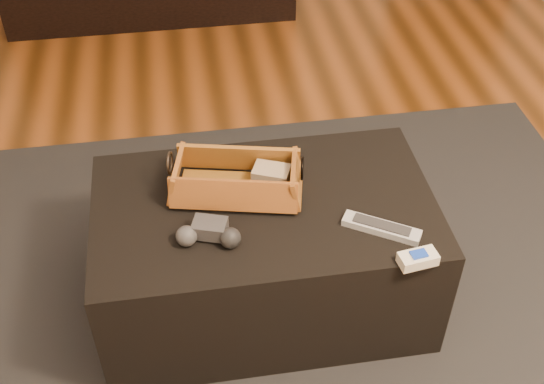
{
  "coord_description": "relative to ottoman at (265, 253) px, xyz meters",
  "views": [
    {
      "loc": [
        -0.43,
        -1.06,
        1.77
      ],
      "look_at": [
        -0.2,
        0.36,
        0.49
      ],
      "focal_mm": 45.0,
      "sensor_mm": 36.0,
      "label": 1
    }
  ],
  "objects": [
    {
      "name": "ottoman",
      "position": [
        0.0,
        0.0,
        0.0
      ],
      "size": [
        1.0,
        0.6,
        0.42
      ],
      "primitive_type": "cube",
      "color": "black",
      "rests_on": "area_rug"
    },
    {
      "name": "cream_gadget",
      "position": [
        0.37,
        -0.29,
        0.23
      ],
      "size": [
        0.11,
        0.07,
        0.04
      ],
      "color": "beige",
      "rests_on": "ottoman"
    },
    {
      "name": "cloth_bundle",
      "position": [
        0.03,
        0.07,
        0.25
      ],
      "size": [
        0.13,
        0.11,
        0.06
      ],
      "primitive_type": "cube",
      "rotation": [
        0.0,
        0.0,
        -0.4
      ],
      "color": "tan",
      "rests_on": "wicker_basket"
    },
    {
      "name": "tv_remote",
      "position": [
        -0.09,
        0.05,
        0.23
      ],
      "size": [
        0.21,
        0.07,
        0.02
      ],
      "primitive_type": "cube",
      "rotation": [
        0.0,
        0.0,
        -0.12
      ],
      "color": "black",
      "rests_on": "wicker_basket"
    },
    {
      "name": "silver_remote",
      "position": [
        0.31,
        -0.16,
        0.22
      ],
      "size": [
        0.21,
        0.16,
        0.03
      ],
      "color": "silver",
      "rests_on": "ottoman"
    },
    {
      "name": "wicker_basket",
      "position": [
        -0.07,
        0.06,
        0.26
      ],
      "size": [
        0.42,
        0.28,
        0.13
      ],
      "color": "#906220",
      "rests_on": "ottoman"
    },
    {
      "name": "game_controller",
      "position": [
        -0.17,
        -0.13,
        0.24
      ],
      "size": [
        0.19,
        0.12,
        0.06
      ],
      "color": "#2F2F32",
      "rests_on": "ottoman"
    },
    {
      "name": "area_rug",
      "position": [
        0.0,
        -0.05,
        -0.22
      ],
      "size": [
        2.6,
        2.0,
        0.01
      ],
      "primitive_type": "cube",
      "color": "black",
      "rests_on": "floor"
    }
  ]
}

